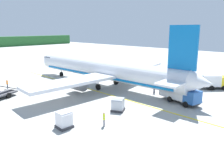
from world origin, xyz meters
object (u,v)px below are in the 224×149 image
(cargo_container_mid, at_px, (160,82))
(cargo_container_near, at_px, (64,120))
(service_truck_catering, at_px, (213,81))
(crew_loader_right, at_px, (7,83))
(service_truck_fuel, at_px, (179,93))
(crew_loader_left, at_px, (154,88))
(airliner_foreground, at_px, (104,70))
(crew_marshaller, at_px, (104,118))
(cargo_container_far, at_px, (118,105))

(cargo_container_mid, bearing_deg, cargo_container_near, -175.53)
(service_truck_catering, xyz_separation_m, crew_loader_right, (-27.44, 28.70, -0.47))
(service_truck_fuel, height_order, service_truck_catering, service_truck_catering)
(crew_loader_left, bearing_deg, service_truck_catering, -31.20)
(airliner_foreground, bearing_deg, service_truck_catering, -50.93)
(cargo_container_near, bearing_deg, crew_loader_left, 0.22)
(crew_marshaller, bearing_deg, crew_loader_right, 92.96)
(service_truck_catering, bearing_deg, cargo_container_far, 165.71)
(crew_loader_right, bearing_deg, service_truck_catering, -46.28)
(airliner_foreground, distance_m, cargo_container_far, 13.81)
(crew_marshaller, height_order, crew_loader_right, crew_loader_right)
(service_truck_fuel, xyz_separation_m, cargo_container_mid, (6.29, 7.27, -0.48))
(crew_loader_left, relative_size, crew_loader_right, 0.96)
(service_truck_fuel, relative_size, crew_loader_left, 3.98)
(service_truck_fuel, xyz_separation_m, cargo_container_far, (-9.37, 4.48, -0.54))
(cargo_container_mid, bearing_deg, crew_loader_right, 136.80)
(cargo_container_near, distance_m, cargo_container_mid, 24.04)
(service_truck_catering, xyz_separation_m, cargo_container_near, (-29.60, 6.34, -0.53))
(service_truck_fuel, relative_size, crew_marshaller, 3.91)
(service_truck_catering, relative_size, cargo_container_near, 2.61)
(crew_marshaller, bearing_deg, service_truck_catering, -7.12)
(service_truck_fuel, bearing_deg, cargo_container_mid, 49.11)
(cargo_container_near, relative_size, cargo_container_mid, 0.91)
(service_truck_fuel, distance_m, crew_marshaller, 14.39)
(service_truck_catering, height_order, cargo_container_far, service_truck_catering)
(service_truck_fuel, relative_size, cargo_container_near, 3.24)
(crew_marshaller, distance_m, crew_loader_left, 15.85)
(cargo_container_mid, height_order, crew_marshaller, cargo_container_mid)
(airliner_foreground, xyz_separation_m, cargo_container_far, (-7.96, -11.01, -2.48))
(airliner_foreground, relative_size, cargo_container_mid, 17.95)
(service_truck_catering, xyz_separation_m, crew_marshaller, (-26.13, 3.26, -0.49))
(cargo_container_far, bearing_deg, airliner_foreground, 54.13)
(cargo_container_mid, height_order, crew_loader_left, cargo_container_mid)
(cargo_container_near, bearing_deg, crew_marshaller, -41.57)
(service_truck_fuel, bearing_deg, crew_loader_left, 76.23)
(crew_loader_right, bearing_deg, cargo_container_mid, -43.20)
(service_truck_fuel, relative_size, service_truck_catering, 1.24)
(service_truck_fuel, xyz_separation_m, cargo_container_near, (-17.67, 5.40, -0.45))
(airliner_foreground, bearing_deg, crew_marshaller, -134.13)
(cargo_container_mid, bearing_deg, crew_marshaller, -166.41)
(airliner_foreground, height_order, crew_loader_left, airliner_foreground)
(cargo_container_mid, distance_m, crew_marshaller, 21.08)
(cargo_container_near, height_order, crew_loader_left, cargo_container_near)
(cargo_container_near, xyz_separation_m, cargo_container_mid, (23.96, 1.87, -0.03))
(cargo_container_near, relative_size, crew_marshaller, 1.20)
(cargo_container_mid, xyz_separation_m, cargo_container_far, (-15.67, -2.79, -0.06))
(cargo_container_near, distance_m, crew_loader_left, 19.01)
(service_truck_fuel, distance_m, crew_loader_right, 31.79)
(cargo_container_far, xyz_separation_m, crew_marshaller, (-4.82, -2.16, 0.13))
(cargo_container_near, distance_m, crew_marshaller, 4.64)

